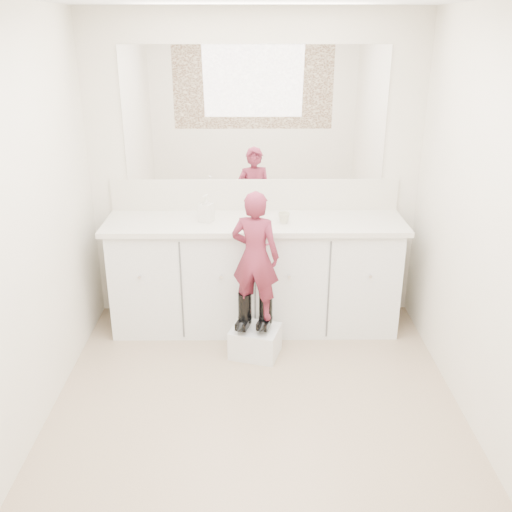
{
  "coord_description": "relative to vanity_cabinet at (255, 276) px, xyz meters",
  "views": [
    {
      "loc": [
        -0.03,
        -2.9,
        2.25
      ],
      "look_at": [
        0.0,
        0.68,
        0.81
      ],
      "focal_mm": 40.0,
      "sensor_mm": 36.0,
      "label": 1
    }
  ],
  "objects": [
    {
      "name": "vanity_cabinet",
      "position": [
        0.0,
        0.0,
        0.0
      ],
      "size": [
        2.2,
        0.55,
        0.85
      ],
      "primitive_type": "cube",
      "color": "silver",
      "rests_on": "floor"
    },
    {
      "name": "wall_front",
      "position": [
        0.0,
        -2.73,
        0.77
      ],
      "size": [
        2.6,
        0.0,
        2.6
      ],
      "primitive_type": "plane",
      "rotation": [
        -1.57,
        0.0,
        0.0
      ],
      "color": "beige",
      "rests_on": "floor"
    },
    {
      "name": "mirror",
      "position": [
        0.0,
        0.26,
        1.22
      ],
      "size": [
        2.0,
        0.02,
        1.0
      ],
      "primitive_type": "cube",
      "color": "white",
      "rests_on": "wall_back"
    },
    {
      "name": "cup",
      "position": [
        0.22,
        -0.08,
        0.51
      ],
      "size": [
        0.1,
        0.1,
        0.08
      ],
      "primitive_type": "imported",
      "rotation": [
        0.0,
        0.0,
        -0.18
      ],
      "color": "beige",
      "rests_on": "countertop"
    },
    {
      "name": "dot_panel",
      "position": [
        0.0,
        -2.71,
        1.22
      ],
      "size": [
        2.0,
        0.01,
        1.2
      ],
      "primitive_type": "cube",
      "color": "#472819",
      "rests_on": "wall_front"
    },
    {
      "name": "floor",
      "position": [
        0.0,
        -1.23,
        -0.42
      ],
      "size": [
        3.0,
        3.0,
        0.0
      ],
      "primitive_type": "plane",
      "color": "#977C62",
      "rests_on": "ground"
    },
    {
      "name": "faucet",
      "position": [
        0.0,
        0.15,
        0.52
      ],
      "size": [
        0.08,
        0.08,
        0.1
      ],
      "primitive_type": "cylinder",
      "color": "silver",
      "rests_on": "countertop"
    },
    {
      "name": "wall_back",
      "position": [
        0.0,
        0.27,
        0.77
      ],
      "size": [
        2.6,
        0.0,
        2.6
      ],
      "primitive_type": "plane",
      "rotation": [
        1.57,
        0.0,
        0.0
      ],
      "color": "beige",
      "rests_on": "floor"
    },
    {
      "name": "countertop",
      "position": [
        0.0,
        -0.01,
        0.45
      ],
      "size": [
        2.28,
        0.58,
        0.04
      ],
      "primitive_type": "cube",
      "color": "beige",
      "rests_on": "vanity_cabinet"
    },
    {
      "name": "wall_left",
      "position": [
        -1.3,
        -1.23,
        0.78
      ],
      "size": [
        0.0,
        3.0,
        3.0
      ],
      "primitive_type": "plane",
      "rotation": [
        1.57,
        0.0,
        1.57
      ],
      "color": "beige",
      "rests_on": "floor"
    },
    {
      "name": "toddler",
      "position": [
        -0.0,
        -0.48,
        0.36
      ],
      "size": [
        0.39,
        0.31,
        0.93
      ],
      "primitive_type": "imported",
      "rotation": [
        0.0,
        0.0,
        2.85
      ],
      "color": "#A5324B",
      "rests_on": "step_stool"
    },
    {
      "name": "soap_bottle",
      "position": [
        -0.37,
        -0.03,
        0.57
      ],
      "size": [
        0.12,
        0.12,
        0.21
      ],
      "primitive_type": "imported",
      "rotation": [
        0.0,
        0.0,
        -0.38
      ],
      "color": "beige",
      "rests_on": "countertop"
    },
    {
      "name": "backsplash",
      "position": [
        0.0,
        0.26,
        0.59
      ],
      "size": [
        2.28,
        0.03,
        0.25
      ],
      "primitive_type": "cube",
      "color": "beige",
      "rests_on": "countertop"
    },
    {
      "name": "toothbrush",
      "position": [
        0.07,
        -0.48,
        0.44
      ],
      "size": [
        0.13,
        0.05,
        0.06
      ],
      "primitive_type": "cylinder",
      "rotation": [
        0.0,
        1.22,
        -0.29
      ],
      "color": "#ED5C90",
      "rests_on": "toddler"
    },
    {
      "name": "step_stool",
      "position": [
        -0.0,
        -0.48,
        -0.32
      ],
      "size": [
        0.41,
        0.37,
        0.22
      ],
      "primitive_type": "cube",
      "rotation": [
        0.0,
        0.0,
        -0.29
      ],
      "color": "silver",
      "rests_on": "floor"
    },
    {
      "name": "boot_left",
      "position": [
        -0.08,
        -0.48,
        -0.07
      ],
      "size": [
        0.15,
        0.21,
        0.28
      ],
      "primitive_type": null,
      "rotation": [
        0.0,
        0.0,
        -0.29
      ],
      "color": "black",
      "rests_on": "step_stool"
    },
    {
      "name": "boot_right",
      "position": [
        0.07,
        -0.48,
        -0.07
      ],
      "size": [
        0.15,
        0.21,
        0.28
      ],
      "primitive_type": null,
      "rotation": [
        0.0,
        0.0,
        -0.29
      ],
      "color": "black",
      "rests_on": "step_stool"
    },
    {
      "name": "wall_right",
      "position": [
        1.3,
        -1.23,
        0.78
      ],
      "size": [
        0.0,
        3.0,
        3.0
      ],
      "primitive_type": "plane",
      "rotation": [
        1.57,
        0.0,
        -1.57
      ],
      "color": "beige",
      "rests_on": "floor"
    }
  ]
}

